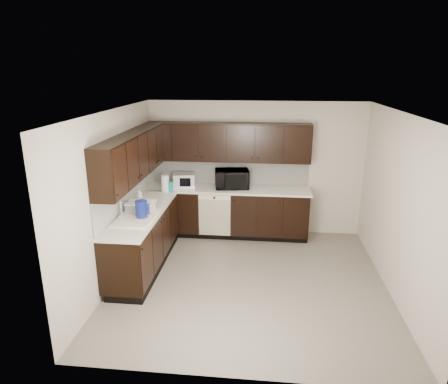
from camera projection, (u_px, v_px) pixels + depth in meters
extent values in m
plane|color=slate|center=(249.00, 281.00, 6.00)|extent=(4.00, 4.00, 0.00)
plane|color=white|center=(253.00, 112.00, 5.26)|extent=(4.00, 4.00, 0.00)
cube|color=#C0B4A4|center=(255.00, 168.00, 7.53)|extent=(4.00, 0.02, 2.50)
cube|color=#C0B4A4|center=(114.00, 197.00, 5.83)|extent=(0.02, 4.00, 2.50)
cube|color=#C0B4A4|center=(398.00, 207.00, 5.43)|extent=(0.02, 4.00, 2.50)
cube|color=#C0B4A4|center=(242.00, 270.00, 3.73)|extent=(4.00, 0.02, 2.50)
cube|color=black|center=(227.00, 213.00, 7.53)|extent=(3.00, 0.60, 0.90)
cube|color=black|center=(143.00, 240.00, 6.32)|extent=(0.60, 2.20, 0.90)
cube|color=black|center=(227.00, 232.00, 7.67)|extent=(3.00, 0.54, 0.10)
cube|color=black|center=(146.00, 263.00, 6.43)|extent=(0.54, 2.20, 0.10)
cube|color=silver|center=(227.00, 189.00, 7.39)|extent=(3.03, 0.63, 0.04)
cube|color=silver|center=(141.00, 212.00, 6.18)|extent=(0.63, 2.23, 0.04)
cube|color=silver|center=(229.00, 171.00, 7.59)|extent=(3.00, 0.02, 0.48)
cube|color=silver|center=(129.00, 190.00, 6.42)|extent=(0.02, 2.80, 0.48)
cube|color=black|center=(228.00, 142.00, 7.27)|extent=(3.00, 0.33, 0.70)
cube|color=black|center=(132.00, 157.00, 6.07)|extent=(0.33, 2.47, 0.70)
cube|color=#F4E5C7|center=(215.00, 215.00, 7.26)|extent=(0.58, 0.02, 0.78)
cube|color=#F4E5C7|center=(214.00, 197.00, 7.15)|extent=(0.58, 0.03, 0.08)
cylinder|color=black|center=(214.00, 198.00, 7.14)|extent=(0.04, 0.02, 0.04)
cube|color=#F4E5C7|center=(136.00, 218.00, 5.88)|extent=(0.54, 0.82, 0.03)
cube|color=#F4E5C7|center=(132.00, 228.00, 5.72)|extent=(0.42, 0.34, 0.16)
cube|color=#F4E5C7|center=(141.00, 218.00, 6.10)|extent=(0.42, 0.34, 0.16)
cylinder|color=silver|center=(121.00, 209.00, 5.87)|extent=(0.03, 0.03, 0.26)
cylinder|color=silver|center=(124.00, 202.00, 5.83)|extent=(0.14, 0.02, 0.02)
cylinder|color=#B2B2B7|center=(132.00, 226.00, 5.71)|extent=(0.20, 0.20, 0.10)
imported|color=black|center=(232.00, 179.00, 7.34)|extent=(0.67, 0.51, 0.34)
imported|color=gray|center=(152.00, 206.00, 6.12)|extent=(0.10, 0.10, 0.19)
imported|color=gray|center=(140.00, 196.00, 6.48)|extent=(0.12, 0.12, 0.25)
cube|color=silver|center=(184.00, 180.00, 7.44)|extent=(0.44, 0.36, 0.25)
cube|color=white|center=(141.00, 207.00, 6.11)|extent=(0.42, 0.32, 0.16)
cylinder|color=navy|center=(141.00, 210.00, 5.84)|extent=(0.20, 0.20, 0.27)
cylinder|color=#0D938B|center=(171.00, 187.00, 7.12)|extent=(0.10, 0.10, 0.18)
cylinder|color=white|center=(165.00, 184.00, 7.12)|extent=(0.17, 0.17, 0.30)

